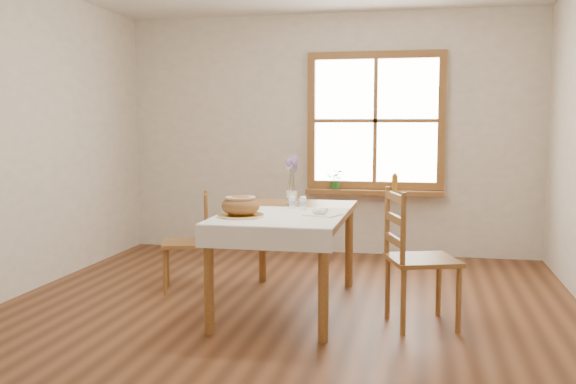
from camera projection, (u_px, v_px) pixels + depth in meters
name	position (u px, v px, depth m)	size (l,w,h in m)	color
ground	(280.00, 318.00, 4.70)	(5.00, 5.00, 0.00)	brown
room_walls	(279.00, 83.00, 4.52)	(4.60, 5.10, 2.65)	white
window	(375.00, 121.00, 6.85)	(1.46, 0.08, 1.46)	#99632F
window_sill	(374.00, 192.00, 6.86)	(1.46, 0.20, 0.05)	#99632F
dining_table	(288.00, 222.00, 4.92)	(0.90, 1.60, 0.75)	#99632F
table_linen	(279.00, 216.00, 4.62)	(0.91, 0.99, 0.01)	white
chair_left	(186.00, 241.00, 5.47)	(0.39, 0.41, 0.84)	#99632F
chair_right	(423.00, 258.00, 4.49)	(0.45, 0.47, 0.97)	#99632F
bread_plate	(241.00, 216.00, 4.56)	(0.32, 0.32, 0.02)	white
bread_loaf	(241.00, 204.00, 4.55)	(0.27, 0.27, 0.15)	#945A34
egg_napkin	(323.00, 215.00, 4.64)	(0.23, 0.20, 0.01)	white
eggs	(323.00, 211.00, 4.63)	(0.18, 0.16, 0.04)	white
salt_shaker	(292.00, 202.00, 5.00)	(0.05, 0.05, 0.10)	white
pepper_shaker	(303.00, 202.00, 4.96)	(0.06, 0.06, 0.11)	white
flower_vase	(292.00, 198.00, 5.37)	(0.09, 0.09, 0.10)	white
lavender_bouquet	(292.00, 174.00, 5.35)	(0.16, 0.16, 0.30)	#73599E
potted_plant	(336.00, 181.00, 6.93)	(0.19, 0.21, 0.16)	#2D6A2A
amber_bottle	(395.00, 182.00, 6.80)	(0.06, 0.06, 0.18)	#A16C1D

